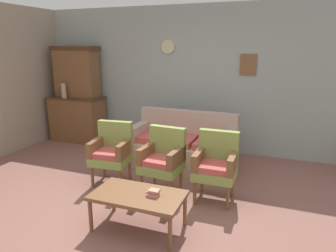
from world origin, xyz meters
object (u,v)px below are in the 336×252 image
Objects in this scene: side_cabinet at (78,119)px; armchair_row_middle at (216,163)px; armchair_by_doorway at (163,158)px; armchair_near_cabinet at (112,150)px; floral_couch at (182,147)px; coffee_table at (138,198)px; book_stack_on_table at (153,193)px; vase_on_cabinet at (64,91)px.

armchair_row_middle is at bearing -25.28° from side_cabinet.
armchair_by_doorway is 1.00× the size of armchair_row_middle.
armchair_by_doorway is at bearing -1.76° from armchair_near_cabinet.
floral_couch is 1.73× the size of coffee_table.
book_stack_on_table is (0.25, -0.91, -0.05)m from armchair_by_doorway.
armchair_near_cabinet is at bearing 133.00° from coffee_table.
armchair_row_middle is at bearing 1.24° from armchair_near_cabinet.
vase_on_cabinet is 3.74m from coffee_table.
vase_on_cabinet is at bearing -126.98° from side_cabinet.
armchair_near_cabinet is 1.31m from coffee_table.
armchair_row_middle is (1.53, 0.03, 0.00)m from armchair_near_cabinet.
armchair_near_cabinet reaches higher than book_stack_on_table.
floral_couch is (2.55, -0.61, -0.14)m from side_cabinet.
side_cabinet is at bearing 154.72° from armchair_row_middle.
side_cabinet reaches higher than armchair_near_cabinet.
book_stack_on_table is (1.06, -0.94, -0.05)m from armchair_near_cabinet.
vase_on_cabinet is 2.46m from armchair_near_cabinet.
armchair_row_middle is (3.46, -1.37, -0.58)m from vase_on_cabinet.
floral_couch is (2.69, -0.42, -0.75)m from vase_on_cabinet.
armchair_near_cabinet is 0.90× the size of coffee_table.
armchair_by_doorway is at bearing -32.00° from side_cabinet.
side_cabinet reaches higher than floral_couch.
vase_on_cabinet is at bearing 140.04° from coffee_table.
armchair_by_doorway is (2.74, -1.43, -0.58)m from vase_on_cabinet.
armchair_by_doorway is 0.95m from book_stack_on_table.
vase_on_cabinet is 3.15m from armchair_by_doorway.
floral_couch is 1.93× the size of armchair_by_doorway.
armchair_near_cabinet is (1.79, -1.60, 0.03)m from side_cabinet.
vase_on_cabinet reaches higher than coffee_table.
armchair_by_doorway is at bearing 94.89° from coffee_table.
armchair_by_doorway is (0.05, -1.01, 0.17)m from floral_couch.
armchair_row_middle is at bearing 64.38° from book_stack_on_table.
side_cabinet is 3.81m from book_stack_on_table.
side_cabinet is at bearing 53.02° from vase_on_cabinet.
coffee_table is (2.68, -2.55, -0.09)m from side_cabinet.
coffee_table is (2.82, -2.36, -0.70)m from vase_on_cabinet.
vase_on_cabinet is 0.30× the size of coffee_table.
vase_on_cabinet is 0.33× the size of armchair_near_cabinet.
floral_couch is 1.24m from armchair_row_middle.
floral_couch is 1.94m from coffee_table.
armchair_near_cabinet is (1.93, -1.41, -0.58)m from vase_on_cabinet.
floral_couch and armchair_by_doorway have the same top height.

